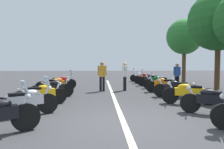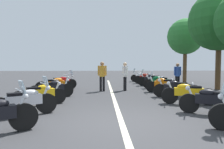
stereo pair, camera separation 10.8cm
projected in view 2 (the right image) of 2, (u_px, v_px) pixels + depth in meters
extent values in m
plane|color=#38383A|center=(122.00, 123.00, 5.69)|extent=(80.00, 80.00, 0.00)
cube|color=beige|center=(114.00, 98.00, 9.82)|extent=(20.12, 0.16, 0.01)
cylinder|color=black|center=(24.00, 117.00, 5.06)|extent=(0.49, 0.64, 0.67)
cylinder|color=silver|center=(21.00, 105.00, 5.01)|extent=(0.22, 0.28, 0.58)
cylinder|color=silver|center=(19.00, 90.00, 4.96)|extent=(0.54, 0.37, 0.04)
sphere|color=silver|center=(25.00, 96.00, 5.06)|extent=(0.14, 0.14, 0.14)
cube|color=silver|center=(22.00, 87.00, 5.01)|extent=(0.37, 0.30, 0.32)
cylinder|color=black|center=(47.00, 103.00, 6.82)|extent=(0.46, 0.63, 0.65)
cube|color=silver|center=(24.00, 100.00, 6.42)|extent=(0.79, 1.04, 0.30)
ellipsoid|color=silver|center=(30.00, 93.00, 6.52)|extent=(0.49, 0.58, 0.22)
cube|color=black|center=(16.00, 95.00, 6.29)|extent=(0.47, 0.55, 0.12)
cylinder|color=silver|center=(45.00, 94.00, 6.77)|extent=(0.21, 0.28, 0.58)
cylinder|color=silver|center=(43.00, 83.00, 6.73)|extent=(0.55, 0.36, 0.04)
sphere|color=silver|center=(48.00, 88.00, 6.82)|extent=(0.14, 0.14, 0.14)
cylinder|color=silver|center=(8.00, 109.00, 6.35)|extent=(0.36, 0.51, 0.08)
cube|color=silver|center=(46.00, 81.00, 6.77)|extent=(0.37, 0.29, 0.32)
cylinder|color=black|center=(58.00, 96.00, 8.44)|extent=(0.44, 0.61, 0.62)
cylinder|color=black|center=(19.00, 99.00, 7.65)|extent=(0.44, 0.61, 0.62)
cube|color=#EAB214|center=(40.00, 93.00, 8.03)|extent=(0.80, 1.10, 0.30)
ellipsoid|color=#EAB214|center=(44.00, 87.00, 8.12)|extent=(0.49, 0.58, 0.22)
cube|color=black|center=(33.00, 89.00, 7.90)|extent=(0.47, 0.55, 0.12)
cylinder|color=silver|center=(57.00, 89.00, 8.39)|extent=(0.21, 0.29, 0.58)
cylinder|color=silver|center=(55.00, 80.00, 8.35)|extent=(0.56, 0.35, 0.04)
sphere|color=silver|center=(59.00, 84.00, 8.44)|extent=(0.14, 0.14, 0.14)
cylinder|color=silver|center=(27.00, 100.00, 7.96)|extent=(0.35, 0.52, 0.08)
cylinder|color=black|center=(67.00, 90.00, 10.18)|extent=(0.45, 0.62, 0.64)
cylinder|color=black|center=(35.00, 93.00, 9.36)|extent=(0.45, 0.62, 0.64)
cube|color=black|center=(52.00, 88.00, 9.76)|extent=(0.82, 1.11, 0.30)
ellipsoid|color=black|center=(55.00, 83.00, 9.85)|extent=(0.49, 0.58, 0.22)
cube|color=black|center=(47.00, 84.00, 9.63)|extent=(0.47, 0.55, 0.12)
cylinder|color=silver|center=(66.00, 84.00, 10.13)|extent=(0.21, 0.28, 0.58)
cylinder|color=silver|center=(65.00, 77.00, 10.09)|extent=(0.55, 0.35, 0.04)
sphere|color=silver|center=(68.00, 80.00, 10.18)|extent=(0.14, 0.14, 0.14)
cylinder|color=silver|center=(41.00, 94.00, 9.68)|extent=(0.35, 0.51, 0.08)
cylinder|color=black|center=(67.00, 86.00, 11.73)|extent=(0.43, 0.67, 0.68)
cylinder|color=black|center=(41.00, 88.00, 11.05)|extent=(0.43, 0.67, 0.68)
cube|color=orange|center=(55.00, 84.00, 11.38)|extent=(0.73, 1.08, 0.30)
ellipsoid|color=orange|center=(58.00, 80.00, 11.46)|extent=(0.47, 0.58, 0.22)
cube|color=black|center=(51.00, 81.00, 11.26)|extent=(0.45, 0.55, 0.12)
cylinder|color=silver|center=(66.00, 81.00, 11.69)|extent=(0.19, 0.29, 0.58)
cylinder|color=silver|center=(65.00, 75.00, 11.65)|extent=(0.57, 0.31, 0.04)
sphere|color=silver|center=(68.00, 77.00, 11.73)|extent=(0.14, 0.14, 0.14)
cylinder|color=silver|center=(46.00, 89.00, 11.35)|extent=(0.32, 0.53, 0.08)
cylinder|color=black|center=(72.00, 84.00, 13.41)|extent=(0.44, 0.61, 0.63)
cylinder|color=black|center=(50.00, 85.00, 12.66)|extent=(0.44, 0.61, 0.63)
cube|color=red|center=(61.00, 82.00, 13.02)|extent=(0.77, 1.05, 0.30)
ellipsoid|color=red|center=(64.00, 78.00, 13.11)|extent=(0.49, 0.58, 0.22)
cube|color=black|center=(58.00, 79.00, 12.89)|extent=(0.47, 0.55, 0.12)
cylinder|color=silver|center=(71.00, 79.00, 13.36)|extent=(0.21, 0.29, 0.58)
cylinder|color=silver|center=(70.00, 74.00, 13.32)|extent=(0.56, 0.35, 0.04)
sphere|color=silver|center=(72.00, 76.00, 13.41)|extent=(0.14, 0.14, 0.14)
cylinder|color=silver|center=(54.00, 86.00, 12.96)|extent=(0.35, 0.52, 0.08)
cube|color=silver|center=(71.00, 72.00, 13.36)|extent=(0.37, 0.29, 0.32)
cylinder|color=black|center=(223.00, 117.00, 5.10)|extent=(0.39, 0.65, 0.65)
sphere|color=silver|center=(221.00, 96.00, 5.09)|extent=(0.14, 0.14, 0.14)
cube|color=silver|center=(224.00, 87.00, 5.05)|extent=(0.38, 0.26, 0.32)
cylinder|color=black|center=(189.00, 103.00, 6.86)|extent=(0.38, 0.64, 0.64)
cube|color=black|center=(214.00, 99.00, 6.59)|extent=(0.70, 1.13, 0.30)
ellipsoid|color=black|center=(208.00, 93.00, 6.65)|extent=(0.45, 0.58, 0.22)
cube|color=black|center=(222.00, 94.00, 6.50)|extent=(0.43, 0.54, 0.12)
cylinder|color=silver|center=(191.00, 94.00, 6.82)|extent=(0.18, 0.29, 0.58)
cylinder|color=silver|center=(193.00, 83.00, 6.79)|extent=(0.58, 0.28, 0.04)
sphere|color=silver|center=(188.00, 88.00, 6.85)|extent=(0.14, 0.14, 0.14)
cylinder|color=black|center=(170.00, 96.00, 8.43)|extent=(0.31, 0.67, 0.65)
cylinder|color=black|center=(208.00, 97.00, 8.10)|extent=(0.31, 0.67, 0.65)
cube|color=#EAB214|center=(189.00, 92.00, 8.26)|extent=(0.57, 1.14, 0.30)
ellipsoid|color=#EAB214|center=(184.00, 87.00, 8.29)|extent=(0.39, 0.57, 0.22)
cube|color=black|center=(195.00, 87.00, 8.20)|extent=(0.38, 0.53, 0.12)
cylinder|color=silver|center=(171.00, 88.00, 8.40)|extent=(0.15, 0.30, 0.58)
cylinder|color=silver|center=(172.00, 79.00, 8.37)|extent=(0.61, 0.21, 0.04)
sphere|color=silver|center=(168.00, 83.00, 8.42)|extent=(0.14, 0.14, 0.14)
cylinder|color=silver|center=(201.00, 100.00, 8.00)|extent=(0.23, 0.55, 0.08)
cylinder|color=black|center=(160.00, 90.00, 10.11)|extent=(0.39, 0.64, 0.64)
cylinder|color=black|center=(194.00, 92.00, 9.54)|extent=(0.39, 0.64, 0.64)
cube|color=black|center=(177.00, 87.00, 9.82)|extent=(0.74, 1.19, 0.30)
ellipsoid|color=black|center=(173.00, 83.00, 9.87)|extent=(0.45, 0.58, 0.22)
cube|color=black|center=(182.00, 84.00, 9.73)|extent=(0.43, 0.54, 0.12)
cylinder|color=silver|center=(161.00, 84.00, 10.07)|extent=(0.18, 0.29, 0.58)
cylinder|color=silver|center=(162.00, 77.00, 10.04)|extent=(0.58, 0.29, 0.04)
sphere|color=silver|center=(159.00, 80.00, 10.10)|extent=(0.14, 0.14, 0.14)
cylinder|color=silver|center=(187.00, 94.00, 9.50)|extent=(0.30, 0.53, 0.08)
cylinder|color=black|center=(151.00, 87.00, 11.82)|extent=(0.31, 0.63, 0.62)
cylinder|color=black|center=(178.00, 87.00, 11.47)|extent=(0.31, 0.63, 0.62)
cube|color=orange|center=(164.00, 84.00, 11.64)|extent=(0.58, 1.13, 0.30)
ellipsoid|color=orange|center=(161.00, 80.00, 11.67)|extent=(0.40, 0.57, 0.22)
cube|color=black|center=(169.00, 81.00, 11.57)|extent=(0.39, 0.53, 0.12)
cylinder|color=silver|center=(152.00, 81.00, 11.79)|extent=(0.15, 0.30, 0.58)
cylinder|color=silver|center=(153.00, 75.00, 11.76)|extent=(0.61, 0.21, 0.04)
sphere|color=silver|center=(150.00, 78.00, 11.80)|extent=(0.14, 0.14, 0.14)
cylinder|color=silver|center=(173.00, 89.00, 11.37)|extent=(0.23, 0.55, 0.08)
cube|color=silver|center=(152.00, 74.00, 11.77)|extent=(0.38, 0.22, 0.32)
cylinder|color=black|center=(148.00, 84.00, 13.47)|extent=(0.29, 0.63, 0.61)
cylinder|color=black|center=(172.00, 84.00, 13.16)|extent=(0.29, 0.63, 0.61)
cube|color=#0C592D|center=(160.00, 81.00, 13.31)|extent=(0.56, 1.18, 0.30)
ellipsoid|color=#0C592D|center=(157.00, 78.00, 13.33)|extent=(0.38, 0.57, 0.22)
cube|color=black|center=(163.00, 79.00, 13.25)|extent=(0.37, 0.53, 0.12)
cylinder|color=silver|center=(149.00, 79.00, 13.44)|extent=(0.14, 0.30, 0.58)
cylinder|color=silver|center=(149.00, 74.00, 13.41)|extent=(0.61, 0.19, 0.04)
sphere|color=silver|center=(147.00, 76.00, 13.45)|extent=(0.14, 0.14, 0.14)
cylinder|color=silver|center=(167.00, 86.00, 13.05)|extent=(0.22, 0.55, 0.08)
cylinder|color=black|center=(142.00, 81.00, 15.12)|extent=(0.36, 0.68, 0.67)
cylinder|color=black|center=(163.00, 82.00, 14.69)|extent=(0.36, 0.68, 0.67)
cube|color=black|center=(152.00, 79.00, 14.90)|extent=(0.64, 1.14, 0.30)
ellipsoid|color=black|center=(150.00, 76.00, 14.94)|extent=(0.42, 0.58, 0.22)
cube|color=black|center=(156.00, 77.00, 14.82)|extent=(0.41, 0.54, 0.12)
cylinder|color=silver|center=(143.00, 77.00, 15.09)|extent=(0.16, 0.30, 0.58)
cylinder|color=silver|center=(144.00, 72.00, 15.06)|extent=(0.60, 0.25, 0.04)
sphere|color=silver|center=(142.00, 74.00, 15.11)|extent=(0.14, 0.14, 0.14)
cylinder|color=silver|center=(158.00, 83.00, 14.61)|extent=(0.26, 0.54, 0.08)
cube|color=silver|center=(143.00, 71.00, 15.08)|extent=(0.38, 0.24, 0.32)
cylinder|color=black|center=(138.00, 80.00, 16.84)|extent=(0.34, 0.65, 0.64)
cylinder|color=black|center=(156.00, 80.00, 16.43)|extent=(0.34, 0.65, 0.64)
cube|color=maroon|center=(147.00, 78.00, 16.62)|extent=(0.62, 1.14, 0.30)
ellipsoid|color=maroon|center=(145.00, 75.00, 16.66)|extent=(0.41, 0.58, 0.22)
cube|color=black|center=(150.00, 75.00, 16.55)|extent=(0.40, 0.54, 0.12)
cylinder|color=silver|center=(139.00, 76.00, 16.81)|extent=(0.16, 0.30, 0.58)
cylinder|color=silver|center=(139.00, 71.00, 16.77)|extent=(0.60, 0.24, 0.04)
sphere|color=silver|center=(137.00, 73.00, 16.83)|extent=(0.14, 0.14, 0.14)
cylinder|color=silver|center=(152.00, 81.00, 16.34)|extent=(0.25, 0.55, 0.08)
cylinder|color=black|center=(134.00, 78.00, 18.69)|extent=(0.39, 0.62, 0.62)
cylinder|color=black|center=(151.00, 79.00, 18.12)|extent=(0.39, 0.62, 0.62)
cube|color=white|center=(143.00, 76.00, 18.40)|extent=(0.74, 1.17, 0.30)
ellipsoid|color=white|center=(141.00, 74.00, 18.45)|extent=(0.45, 0.58, 0.22)
cube|color=black|center=(145.00, 74.00, 18.30)|extent=(0.44, 0.54, 0.12)
cylinder|color=silver|center=(135.00, 75.00, 18.65)|extent=(0.18, 0.29, 0.58)
cylinder|color=silver|center=(135.00, 71.00, 18.62)|extent=(0.58, 0.29, 0.04)
sphere|color=silver|center=(134.00, 72.00, 18.68)|extent=(0.14, 0.14, 0.14)
cylinder|color=silver|center=(147.00, 80.00, 18.07)|extent=(0.30, 0.53, 0.08)
cube|color=silver|center=(134.00, 70.00, 18.64)|extent=(0.38, 0.26, 0.32)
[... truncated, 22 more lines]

